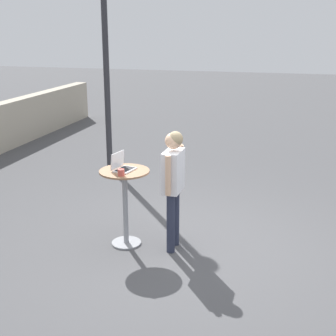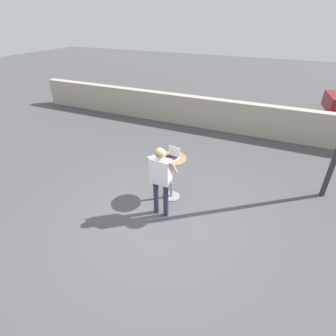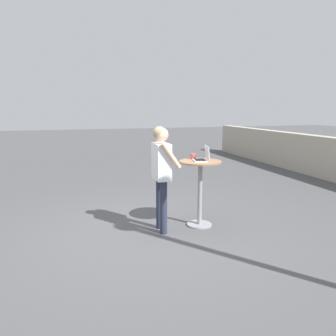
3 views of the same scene
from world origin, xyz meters
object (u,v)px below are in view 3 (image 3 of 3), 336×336
coffee_mug (193,156)px  standing_person (161,166)px  laptop (203,157)px  cafe_table (200,183)px

coffee_mug → standing_person: size_ratio=0.07×
laptop → standing_person: bearing=-86.8°
standing_person → laptop: bearing=93.2°
cafe_table → coffee_mug: (-0.22, -0.04, 0.39)m
laptop → standing_person: standing_person is taller
cafe_table → coffee_mug: coffee_mug is taller
coffee_mug → cafe_table: bearing=10.2°
cafe_table → standing_person: bearing=-85.9°
coffee_mug → laptop: bearing=17.7°
cafe_table → standing_person: (0.05, -0.66, 0.31)m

